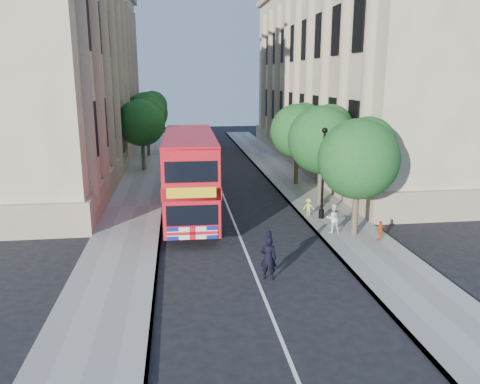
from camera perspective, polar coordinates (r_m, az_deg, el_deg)
name	(u,v)px	position (r m, az deg, el deg)	size (l,w,h in m)	color
ground	(251,265)	(20.58, 1.37, -8.89)	(120.00, 120.00, 0.00)	black
pavement_right	(314,201)	(31.07, 9.00, -1.08)	(3.50, 80.00, 0.12)	gray
pavement_left	(135,207)	(29.93, -12.63, -1.81)	(3.50, 80.00, 0.12)	gray
building_right	(359,66)	(45.95, 14.30, 14.69)	(12.00, 38.00, 18.00)	tan
building_left	(47,65)	(44.11, -22.51, 14.15)	(12.00, 38.00, 18.00)	tan
tree_right_near	(359,155)	(23.80, 14.33, 4.45)	(4.00, 4.00, 6.08)	#473828
tree_right_mid	(323,136)	(29.37, 10.03, 6.75)	(4.20, 4.20, 6.37)	#473828
tree_right_far	(298,128)	(35.11, 7.07, 7.75)	(4.00, 4.00, 6.15)	#473828
tree_left_far	(142,120)	(41.04, -11.86, 8.60)	(4.00, 4.00, 6.30)	#473828
tree_left_back	(147,110)	(48.98, -11.23, 9.73)	(4.20, 4.20, 6.65)	#473828
lamp_post	(323,177)	(26.57, 10.07, 1.79)	(0.32, 0.32, 5.16)	black
double_decker_bus	(190,173)	(26.69, -6.11, 2.28)	(2.94, 10.42, 4.79)	red
box_van	(194,167)	(34.72, -5.68, 3.00)	(2.55, 5.45, 3.04)	black
police_constable	(268,258)	(18.93, 3.48, -8.04)	(0.66, 0.43, 1.80)	black
woman_pedestrian	(333,218)	(24.60, 11.27, -3.14)	(0.74, 0.58, 1.53)	silver
child_a	(380,231)	(24.02, 16.74, -4.54)	(0.59, 0.24, 1.00)	#C35722
child_b	(309,207)	(27.37, 8.35, -1.84)	(0.66, 0.38, 1.02)	#D4CA48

